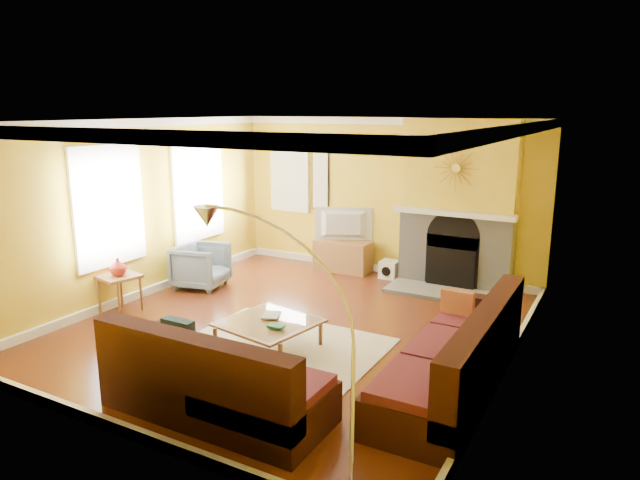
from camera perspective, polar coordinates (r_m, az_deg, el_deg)
The scene contains 27 objects.
floor at distance 7.73m, azimuth -2.49°, elevation -8.69°, with size 5.50×6.00×0.02m, color maroon.
ceiling at distance 7.18m, azimuth -2.71°, elevation 11.92°, with size 5.50×6.00×0.02m, color white.
wall_back at distance 9.98m, azimuth 6.47°, elevation 4.33°, with size 5.50×0.02×2.70m, color yellow.
wall_front at distance 5.10m, azimuth -20.57°, elevation -4.94°, with size 5.50×0.02×2.70m, color yellow.
wall_left at distance 9.06m, azimuth -17.68°, elevation 2.90°, with size 0.02×6.00×2.70m, color yellow.
wall_right at distance 6.38m, azimuth 19.09°, elevation -1.30°, with size 0.02×6.00×2.70m, color yellow.
baseboard at distance 7.70m, azimuth -2.49°, elevation -8.21°, with size 5.50×6.00×0.12m, color white, non-canonical shape.
crown_molding at distance 7.18m, azimuth -2.70°, elevation 11.36°, with size 5.50×6.00×0.12m, color white, non-canonical shape.
window_left_near at distance 9.94m, azimuth -12.16°, elevation 4.95°, with size 0.06×1.22×1.72m, color white.
window_left_far at distance 8.61m, azimuth -20.44°, elevation 3.21°, with size 0.06×1.22×1.72m, color white.
window_back at distance 10.77m, azimuth -3.03°, elevation 6.11°, with size 0.82×0.06×1.22m, color white.
wall_art at distance 10.45m, azimuth 0.04°, elevation 6.19°, with size 0.34×0.04×1.14m, color white.
fireplace at distance 9.36m, azimuth 13.64°, elevation 3.46°, with size 1.80×0.40×2.70m, color gray, non-canonical shape.
mantel at distance 9.15m, azimuth 13.20°, elevation 2.63°, with size 1.92×0.22×0.08m, color white.
hearth at distance 9.15m, azimuth 12.27°, elevation -5.20°, with size 1.80×0.70×0.06m, color gray.
sunburst at distance 9.06m, azimuth 13.45°, elevation 7.00°, with size 0.70×0.04×0.70m, color olive, non-canonical shape.
rug at distance 7.11m, azimuth -3.78°, elevation -10.56°, with size 2.40×1.80×0.02m, color beige.
sectional_sofa at distance 6.27m, azimuth 1.27°, elevation -9.49°, with size 3.34×3.43×0.90m, color #331510, non-canonical shape.
coffee_table at distance 6.91m, azimuth -5.10°, elevation -9.57°, with size 1.00×1.00×0.40m, color white, non-canonical shape.
media_console at distance 10.20m, azimuth 2.31°, elevation -1.58°, with size 1.00×0.45×0.55m, color olive.
tv at distance 10.07m, azimuth 2.34°, elevation 1.56°, with size 1.02×0.13×0.59m, color black.
subwoofer at distance 9.87m, azimuth 6.96°, elevation -2.92°, with size 0.30×0.30×0.30m, color white.
armchair at distance 9.44m, azimuth -11.80°, elevation -2.56°, with size 0.76×0.78×0.71m, color slate.
side_table at distance 8.62m, azimuth -19.36°, elevation -5.09°, with size 0.50×0.50×0.55m, color olive, non-canonical shape.
vase at distance 8.51m, azimuth -19.56°, elevation -2.53°, with size 0.24×0.24×0.25m, color red.
book at distance 6.99m, azimuth -5.70°, elevation -7.46°, with size 0.20×0.27×0.03m, color white.
arc_lamp at distance 4.34m, azimuth -3.67°, elevation -11.39°, with size 1.35×0.36×2.12m, color silver, non-canonical shape.
Camera 1 is at (3.75, -6.12, 2.85)m, focal length 32.00 mm.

